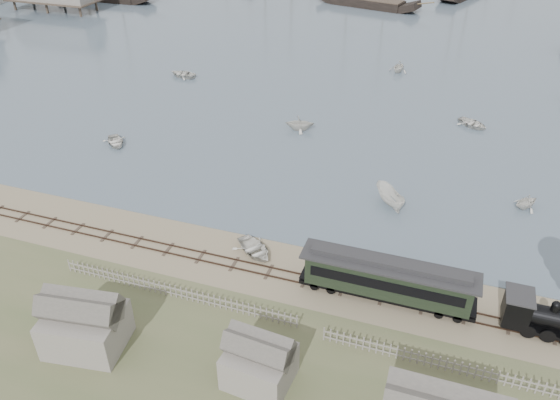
% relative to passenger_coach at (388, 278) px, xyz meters
% --- Properties ---
extents(ground, '(600.00, 600.00, 0.00)m').
position_rel_passenger_coach_xyz_m(ground, '(-8.27, 2.00, -1.99)').
color(ground, gray).
rests_on(ground, ground).
extents(rail_track, '(120.00, 1.80, 0.16)m').
position_rel_passenger_coach_xyz_m(rail_track, '(-8.27, 0.00, -1.95)').
color(rail_track, '#3C2A20').
rests_on(rail_track, ground).
extents(picket_fence_west, '(19.00, 0.10, 1.20)m').
position_rel_passenger_coach_xyz_m(picket_fence_west, '(-14.77, -5.00, -1.99)').
color(picket_fence_west, gray).
rests_on(picket_fence_west, ground).
extents(picket_fence_east, '(15.00, 0.10, 1.20)m').
position_rel_passenger_coach_xyz_m(picket_fence_east, '(4.23, -5.50, -1.99)').
color(picket_fence_east, gray).
rests_on(picket_fence_east, ground).
extents(shed_left, '(5.00, 4.00, 4.10)m').
position_rel_passenger_coach_xyz_m(shed_left, '(-18.27, -11.00, -1.99)').
color(shed_left, gray).
rests_on(shed_left, ground).
extents(shed_mid, '(4.00, 3.50, 3.60)m').
position_rel_passenger_coach_xyz_m(shed_mid, '(-6.27, -10.00, -1.99)').
color(shed_mid, gray).
rests_on(shed_mid, ground).
extents(passenger_coach, '(12.89, 2.49, 3.13)m').
position_rel_passenger_coach_xyz_m(passenger_coach, '(0.00, 0.00, 0.00)').
color(passenger_coach, black).
rests_on(passenger_coach, ground).
extents(beached_dinghy, '(4.65, 4.87, 0.82)m').
position_rel_passenger_coach_xyz_m(beached_dinghy, '(-11.20, 1.91, -1.58)').
color(beached_dinghy, silver).
rests_on(beached_dinghy, ground).
extents(rowboat_0, '(4.39, 4.32, 0.74)m').
position_rel_passenger_coach_xyz_m(rowboat_0, '(-33.21, 15.16, -1.56)').
color(rowboat_0, silver).
rests_on(rowboat_0, harbor_water).
extents(rowboat_1, '(3.68, 4.02, 1.79)m').
position_rel_passenger_coach_xyz_m(rowboat_1, '(-14.57, 25.61, -1.04)').
color(rowboat_1, silver).
rests_on(rowboat_1, harbor_water).
extents(rowboat_2, '(4.17, 3.88, 1.60)m').
position_rel_passenger_coach_xyz_m(rowboat_2, '(-1.84, 12.81, -1.13)').
color(rowboat_2, silver).
rests_on(rowboat_2, harbor_water).
extents(rowboat_3, '(4.41, 4.69, 0.79)m').
position_rel_passenger_coach_xyz_m(rowboat_3, '(4.94, 33.26, -1.54)').
color(rowboat_3, silver).
rests_on(rowboat_3, harbor_water).
extents(rowboat_4, '(3.53, 3.52, 1.41)m').
position_rel_passenger_coach_xyz_m(rowboat_4, '(10.34, 16.35, -1.23)').
color(rowboat_4, silver).
rests_on(rowboat_4, harbor_water).
extents(rowboat_6, '(3.62, 4.57, 0.85)m').
position_rel_passenger_coach_xyz_m(rowboat_6, '(-36.17, 37.31, -1.50)').
color(rowboat_6, silver).
rests_on(rowboat_6, harbor_water).
extents(rowboat_7, '(3.67, 3.32, 1.69)m').
position_rel_passenger_coach_xyz_m(rowboat_7, '(-6.43, 49.53, -1.09)').
color(rowboat_7, silver).
rests_on(rowboat_7, harbor_water).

